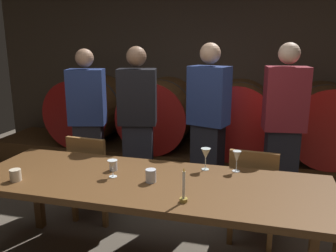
{
  "coord_description": "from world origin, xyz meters",
  "views": [
    {
      "loc": [
        0.75,
        -1.88,
        1.76
      ],
      "look_at": [
        0.03,
        0.79,
        1.08
      ],
      "focal_mm": 37.14,
      "sensor_mm": 36.0,
      "label": 1
    }
  ],
  "objects_px": {
    "dining_table": "(148,189)",
    "wine_glass_left": "(113,165)",
    "chair_right": "(253,191)",
    "wine_barrel_far_left": "(90,109)",
    "guest_far_right": "(283,134)",
    "guest_center_left": "(138,129)",
    "wine_glass_right": "(237,157)",
    "cup_center": "(113,165)",
    "chair_left": "(93,174)",
    "wine_barrel_center_left": "(160,113)",
    "wine_glass_center": "(206,154)",
    "cup_left": "(15,175)",
    "candle_center": "(184,192)",
    "guest_center_right": "(208,129)",
    "wine_barrel_far_right": "(325,122)",
    "wine_barrel_center_right": "(238,118)",
    "cup_right": "(151,176)",
    "guest_far_left": "(88,126)"
  },
  "relations": [
    {
      "from": "wine_barrel_far_right",
      "to": "cup_right",
      "type": "bearing_deg",
      "value": -125.61
    },
    {
      "from": "wine_glass_right",
      "to": "wine_glass_left",
      "type": "bearing_deg",
      "value": -158.17
    },
    {
      "from": "wine_barrel_center_right",
      "to": "chair_right",
      "type": "height_order",
      "value": "wine_barrel_center_right"
    },
    {
      "from": "dining_table",
      "to": "wine_glass_right",
      "type": "height_order",
      "value": "wine_glass_right"
    },
    {
      "from": "dining_table",
      "to": "cup_center",
      "type": "height_order",
      "value": "cup_center"
    },
    {
      "from": "wine_barrel_center_left",
      "to": "guest_center_left",
      "type": "xyz_separation_m",
      "value": [
        0.05,
        -1.01,
        0.04
      ]
    },
    {
      "from": "chair_left",
      "to": "wine_glass_right",
      "type": "height_order",
      "value": "wine_glass_right"
    },
    {
      "from": "wine_barrel_far_left",
      "to": "guest_far_right",
      "type": "height_order",
      "value": "guest_far_right"
    },
    {
      "from": "wine_glass_left",
      "to": "cup_center",
      "type": "relative_size",
      "value": 1.53
    },
    {
      "from": "chair_right",
      "to": "guest_far_right",
      "type": "distance_m",
      "value": 0.66
    },
    {
      "from": "candle_center",
      "to": "wine_glass_left",
      "type": "relative_size",
      "value": 1.75
    },
    {
      "from": "dining_table",
      "to": "chair_right",
      "type": "relative_size",
      "value": 2.98
    },
    {
      "from": "candle_center",
      "to": "wine_barrel_center_right",
      "type": "bearing_deg",
      "value": 85.52
    },
    {
      "from": "wine_glass_right",
      "to": "chair_right",
      "type": "bearing_deg",
      "value": 65.85
    },
    {
      "from": "cup_center",
      "to": "guest_center_left",
      "type": "bearing_deg",
      "value": 97.5
    },
    {
      "from": "wine_barrel_center_left",
      "to": "candle_center",
      "type": "distance_m",
      "value": 2.44
    },
    {
      "from": "chair_right",
      "to": "cup_left",
      "type": "relative_size",
      "value": 10.35
    },
    {
      "from": "guest_far_right",
      "to": "dining_table",
      "type": "bearing_deg",
      "value": 40.3
    },
    {
      "from": "wine_glass_center",
      "to": "cup_center",
      "type": "distance_m",
      "value": 0.73
    },
    {
      "from": "wine_glass_center",
      "to": "cup_left",
      "type": "height_order",
      "value": "wine_glass_center"
    },
    {
      "from": "cup_center",
      "to": "wine_glass_right",
      "type": "bearing_deg",
      "value": 13.65
    },
    {
      "from": "guest_center_right",
      "to": "candle_center",
      "type": "distance_m",
      "value": 1.43
    },
    {
      "from": "cup_center",
      "to": "guest_center_right",
      "type": "bearing_deg",
      "value": 60.18
    },
    {
      "from": "wine_barrel_center_right",
      "to": "chair_left",
      "type": "height_order",
      "value": "wine_barrel_center_right"
    },
    {
      "from": "dining_table",
      "to": "cup_right",
      "type": "relative_size",
      "value": 27.58
    },
    {
      "from": "guest_center_left",
      "to": "cup_left",
      "type": "height_order",
      "value": "guest_center_left"
    },
    {
      "from": "guest_center_right",
      "to": "wine_glass_right",
      "type": "relative_size",
      "value": 10.55
    },
    {
      "from": "chair_left",
      "to": "wine_glass_center",
      "type": "height_order",
      "value": "wine_glass_center"
    },
    {
      "from": "wine_barrel_far_left",
      "to": "wine_glass_left",
      "type": "xyz_separation_m",
      "value": [
        1.23,
        -2.03,
        0.03
      ]
    },
    {
      "from": "wine_barrel_far_right",
      "to": "wine_glass_left",
      "type": "distance_m",
      "value": 2.69
    },
    {
      "from": "cup_center",
      "to": "wine_barrel_far_right",
      "type": "bearing_deg",
      "value": 46.25
    },
    {
      "from": "wine_barrel_center_left",
      "to": "guest_far_right",
      "type": "height_order",
      "value": "guest_far_right"
    },
    {
      "from": "dining_table",
      "to": "chair_left",
      "type": "xyz_separation_m",
      "value": [
        -0.79,
        0.65,
        -0.22
      ]
    },
    {
      "from": "wine_barrel_far_right",
      "to": "wine_glass_left",
      "type": "bearing_deg",
      "value": -131.08
    },
    {
      "from": "chair_right",
      "to": "guest_far_right",
      "type": "height_order",
      "value": "guest_far_right"
    },
    {
      "from": "wine_barrel_far_left",
      "to": "guest_far_left",
      "type": "bearing_deg",
      "value": -63.95
    },
    {
      "from": "wine_barrel_far_right",
      "to": "chair_left",
      "type": "bearing_deg",
      "value": -149.08
    },
    {
      "from": "chair_left",
      "to": "guest_center_left",
      "type": "bearing_deg",
      "value": -129.05
    },
    {
      "from": "wine_glass_right",
      "to": "dining_table",
      "type": "bearing_deg",
      "value": -150.46
    },
    {
      "from": "chair_right",
      "to": "guest_center_left",
      "type": "xyz_separation_m",
      "value": [
        -1.19,
        0.37,
        0.39
      ]
    },
    {
      "from": "dining_table",
      "to": "wine_glass_left",
      "type": "relative_size",
      "value": 20.02
    },
    {
      "from": "wine_barrel_far_left",
      "to": "guest_center_left",
      "type": "bearing_deg",
      "value": -43.59
    },
    {
      "from": "candle_center",
      "to": "wine_glass_right",
      "type": "distance_m",
      "value": 0.68
    },
    {
      "from": "wine_barrel_center_left",
      "to": "wine_barrel_center_right",
      "type": "relative_size",
      "value": 1.0
    },
    {
      "from": "wine_barrel_center_left",
      "to": "chair_right",
      "type": "bearing_deg",
      "value": -47.9
    },
    {
      "from": "wine_barrel_far_left",
      "to": "wine_barrel_center_right",
      "type": "xyz_separation_m",
      "value": [
        2.01,
        0.0,
        0.0
      ]
    },
    {
      "from": "cup_left",
      "to": "dining_table",
      "type": "bearing_deg",
      "value": 15.56
    },
    {
      "from": "chair_left",
      "to": "dining_table",
      "type": "bearing_deg",
      "value": 144.78
    },
    {
      "from": "guest_center_left",
      "to": "wine_glass_right",
      "type": "height_order",
      "value": "guest_center_left"
    },
    {
      "from": "cup_left",
      "to": "guest_far_right",
      "type": "bearing_deg",
      "value": 35.78
    }
  ]
}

